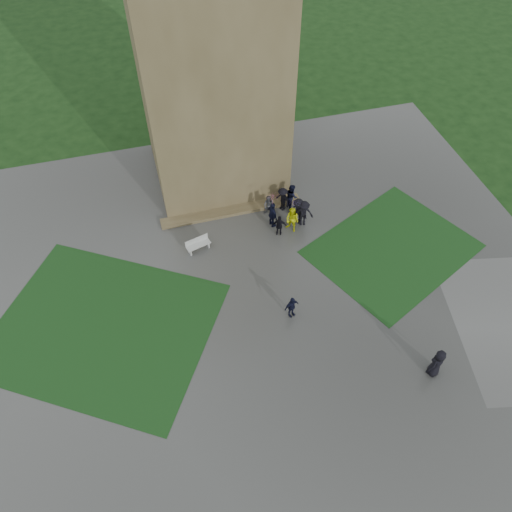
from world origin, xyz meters
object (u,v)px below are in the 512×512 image
object	(u,v)px
tower	(207,43)
bench	(198,244)
pedestrian_near	(437,363)
pedestrian_mid	(292,307)

from	to	relation	value
tower	bench	bearing A→B (deg)	-110.81
tower	pedestrian_near	xyz separation A→B (m)	(6.83, -17.92, -8.06)
tower	pedestrian_near	size ratio (longest dim) A/B	9.79
bench	pedestrian_mid	world-z (taller)	pedestrian_mid
pedestrian_mid	pedestrian_near	world-z (taller)	pedestrian_near
tower	pedestrian_mid	world-z (taller)	tower
pedestrian_near	bench	bearing A→B (deg)	-78.80
tower	pedestrian_mid	xyz separation A→B (m)	(1.21, -12.87, -8.25)
tower	pedestrian_mid	bearing A→B (deg)	-84.63
pedestrian_near	pedestrian_mid	bearing A→B (deg)	-71.52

